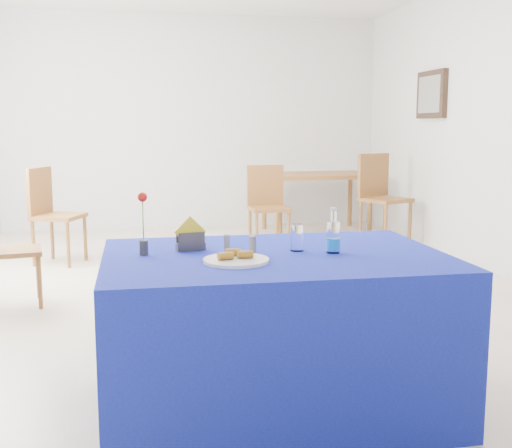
{
  "coord_description": "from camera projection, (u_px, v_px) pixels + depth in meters",
  "views": [
    {
      "loc": [
        -0.77,
        -5.13,
        1.36
      ],
      "look_at": [
        -0.24,
        -2.33,
        0.92
      ],
      "focal_mm": 45.0,
      "sensor_mm": 36.0,
      "label": 1
    }
  ],
  "objects": [
    {
      "name": "floor",
      "position": [
        233.0,
        291.0,
        5.33
      ],
      "size": [
        7.0,
        7.0,
        0.0
      ],
      "primitive_type": "plane",
      "color": "beige",
      "rests_on": "ground"
    },
    {
      "name": "room_shell",
      "position": [
        232.0,
        76.0,
        5.06
      ],
      "size": [
        7.0,
        7.0,
        7.0
      ],
      "color": "silver",
      "rests_on": "ground"
    },
    {
      "name": "picture_frame",
      "position": [
        432.0,
        94.0,
        7.08
      ],
      "size": [
        0.06,
        0.64,
        0.52
      ],
      "primitive_type": "cube",
      "color": "black",
      "rests_on": "room_shell"
    },
    {
      "name": "picture_art",
      "position": [
        430.0,
        94.0,
        7.07
      ],
      "size": [
        0.02,
        0.52,
        0.4
      ],
      "primitive_type": "cube",
      "color": "#998C66",
      "rests_on": "room_shell"
    },
    {
      "name": "plate",
      "position": [
        236.0,
        260.0,
        2.84
      ],
      "size": [
        0.29,
        0.29,
        0.01
      ],
      "primitive_type": "cylinder",
      "color": "white",
      "rests_on": "blue_table"
    },
    {
      "name": "drinking_glass",
      "position": [
        297.0,
        238.0,
        3.08
      ],
      "size": [
        0.06,
        0.06,
        0.13
      ],
      "primitive_type": "cylinder",
      "color": "white",
      "rests_on": "blue_table"
    },
    {
      "name": "salt_shaker",
      "position": [
        227.0,
        243.0,
        3.05
      ],
      "size": [
        0.03,
        0.03,
        0.08
      ],
      "primitive_type": "cylinder",
      "color": "slate",
      "rests_on": "blue_table"
    },
    {
      "name": "pepper_shaker",
      "position": [
        253.0,
        245.0,
        3.02
      ],
      "size": [
        0.03,
        0.03,
        0.08
      ],
      "primitive_type": "cylinder",
      "color": "slate",
      "rests_on": "blue_table"
    },
    {
      "name": "blue_table",
      "position": [
        275.0,
        331.0,
        3.08
      ],
      "size": [
        1.6,
        1.1,
        0.76
      ],
      "color": "#101A93",
      "rests_on": "floor"
    },
    {
      "name": "water_bottle",
      "position": [
        333.0,
        238.0,
        3.04
      ],
      "size": [
        0.07,
        0.07,
        0.21
      ],
      "color": "silver",
      "rests_on": "blue_table"
    },
    {
      "name": "napkin_holder",
      "position": [
        190.0,
        240.0,
        3.1
      ],
      "size": [
        0.16,
        0.08,
        0.17
      ],
      "color": "#3D3D42",
      "rests_on": "blue_table"
    },
    {
      "name": "rose_vase",
      "position": [
        143.0,
        226.0,
        2.97
      ],
      "size": [
        0.04,
        0.04,
        0.29
      ],
      "color": "#28282D",
      "rests_on": "blue_table"
    },
    {
      "name": "oak_table",
      "position": [
        316.0,
        179.0,
        8.22
      ],
      "size": [
        1.42,
        0.94,
        0.76
      ],
      "color": "brown",
      "rests_on": "floor"
    },
    {
      "name": "chair_bg_left",
      "position": [
        267.0,
        201.0,
        7.09
      ],
      "size": [
        0.43,
        0.43,
        0.93
      ],
      "rotation": [
        0.0,
        0.0,
        0.03
      ],
      "color": "brown",
      "rests_on": "floor"
    },
    {
      "name": "chair_bg_right",
      "position": [
        380.0,
        192.0,
        7.45
      ],
      "size": [
        0.61,
        0.61,
        1.04
      ],
      "rotation": [
        0.0,
        0.0,
        0.42
      ],
      "color": "brown",
      "rests_on": "floor"
    },
    {
      "name": "chair_win_a",
      "position": [
        3.0,
        243.0,
        4.8
      ],
      "size": [
        0.44,
        0.44,
        0.85
      ],
      "rotation": [
        0.0,
        0.0,
        1.75
      ],
      "color": "brown",
      "rests_on": "floor"
    },
    {
      "name": "chair_win_b",
      "position": [
        50.0,
        208.0,
        6.33
      ],
      "size": [
        0.55,
        0.55,
        0.95
      ],
      "rotation": [
        0.0,
        0.0,
        1.19
      ],
      "color": "brown",
      "rests_on": "floor"
    },
    {
      "name": "banana_pieces",
      "position": [
        235.0,
        254.0,
        2.85
      ],
      "size": [
        0.16,
        0.12,
        0.03
      ],
      "color": "gold",
      "rests_on": "plate"
    }
  ]
}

